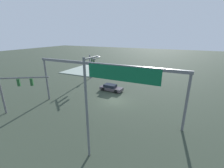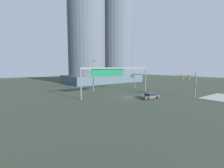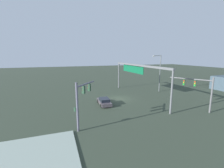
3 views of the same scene
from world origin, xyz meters
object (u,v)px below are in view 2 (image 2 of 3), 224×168
object	(u,v)px
traffic_signal_near_corner	(134,77)
streetlamp_curved_arm	(94,74)
traffic_signal_opposite_side	(191,82)
sedan_car_approaching	(150,96)

from	to	relation	value
traffic_signal_near_corner	streetlamp_curved_arm	world-z (taller)	streetlamp_curved_arm
traffic_signal_near_corner	traffic_signal_opposite_side	world-z (taller)	traffic_signal_opposite_side
traffic_signal_opposite_side	streetlamp_curved_arm	xyz separation A→B (m)	(-12.75, 20.27, 1.25)
streetlamp_curved_arm	traffic_signal_opposite_side	bearing A→B (deg)	33.36
traffic_signal_near_corner	traffic_signal_opposite_side	xyz separation A→B (m)	(-0.28, -18.05, -0.01)
streetlamp_curved_arm	sedan_car_approaching	size ratio (longest dim) A/B	1.97
traffic_signal_near_corner	streetlamp_curved_arm	size ratio (longest dim) A/B	0.63
streetlamp_curved_arm	traffic_signal_near_corner	bearing A→B (deg)	81.50
traffic_signal_near_corner	sedan_car_approaching	bearing A→B (deg)	27.12
traffic_signal_opposite_side	sedan_car_approaching	xyz separation A→B (m)	(-7.51, 5.06, -3.15)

